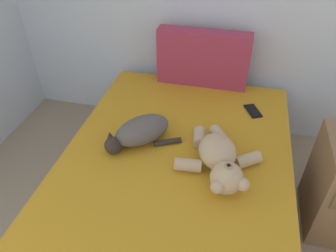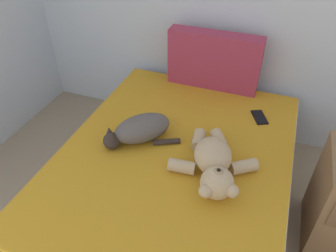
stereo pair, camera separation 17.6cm
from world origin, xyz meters
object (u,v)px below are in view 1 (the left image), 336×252
Objects in this scene: patterned_cushion at (203,58)px; cat at (140,132)px; bed at (172,198)px; teddy_bear at (220,159)px; cell_phone at (253,111)px.

patterned_cushion reaches higher than cat.
cat is at bearing 141.98° from bed.
patterned_cushion reaches higher than bed.
teddy_bear is (0.47, -0.12, 0.00)m from cat.
bed is 3.66× the size of teddy_bear.
teddy_bear is (0.24, 0.06, 0.31)m from bed.
bed is 0.40m from teddy_bear.
bed is 4.85× the size of cat.
bed is 12.23× the size of cell_phone.
bed is at bearing -38.02° from cat.
cell_phone is (0.40, 0.64, 0.24)m from bed.
cell_phone is (0.39, -0.28, -0.20)m from patterned_cushion.
patterned_cushion is 0.79m from cat.
teddy_bear is (0.23, -0.87, -0.13)m from patterned_cushion.
bed is 1.02m from patterned_cushion.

